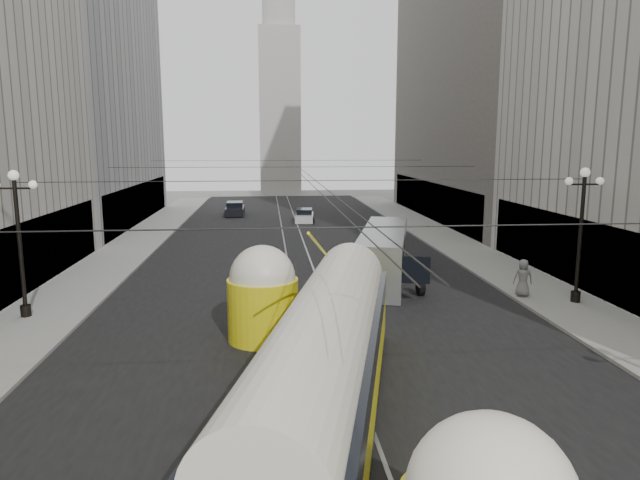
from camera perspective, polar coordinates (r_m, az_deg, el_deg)
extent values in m
cube|color=black|center=(40.39, -2.36, -1.19)|extent=(20.00, 85.00, 0.02)
cube|color=gray|center=(44.91, -18.08, -0.46)|extent=(4.00, 72.00, 0.15)
cube|color=gray|center=(45.95, 12.53, 0.01)|extent=(4.00, 72.00, 0.15)
cube|color=gray|center=(40.36, -3.43, -1.21)|extent=(0.12, 85.00, 0.04)
cube|color=gray|center=(40.44, -1.30, -1.18)|extent=(0.12, 85.00, 0.04)
cube|color=black|center=(33.85, -26.08, -0.89)|extent=(0.10, 18.00, 3.60)
cube|color=#999999|center=(58.33, -24.11, 15.17)|extent=(12.00, 28.00, 28.00)
cube|color=black|center=(56.70, -17.56, 3.57)|extent=(0.10, 25.20, 3.60)
cube|color=black|center=(33.71, 23.22, -0.72)|extent=(0.10, 18.00, 3.60)
cube|color=#514C47|center=(59.91, 17.12, 17.34)|extent=(12.00, 32.00, 32.00)
cube|color=black|center=(57.67, 10.93, 3.94)|extent=(0.10, 28.80, 3.60)
cube|color=#B2AFA8|center=(87.24, -4.05, 12.58)|extent=(6.00, 6.00, 24.00)
cylinder|color=#B2AFA8|center=(89.04, -4.16, 21.62)|extent=(4.80, 4.80, 4.00)
cylinder|color=black|center=(27.64, -27.79, -0.79)|extent=(0.18, 0.18, 6.00)
cylinder|color=black|center=(28.22, -27.34, -6.29)|extent=(0.44, 0.44, 0.50)
cylinder|color=black|center=(27.33, -28.22, 4.58)|extent=(1.60, 0.08, 0.08)
sphere|color=white|center=(27.30, -28.31, 5.72)|extent=(0.44, 0.44, 0.44)
sphere|color=white|center=(27.04, -26.78, 4.96)|extent=(0.36, 0.36, 0.36)
cylinder|color=black|center=(29.38, 24.56, 0.02)|extent=(0.18, 0.18, 6.00)
cylinder|color=black|center=(29.93, 24.18, -5.18)|extent=(0.44, 0.44, 0.50)
cylinder|color=black|center=(29.09, 24.92, 5.07)|extent=(1.60, 0.08, 0.08)
sphere|color=white|center=(29.06, 25.00, 6.15)|extent=(0.44, 0.44, 0.44)
sphere|color=white|center=(28.71, 23.64, 5.41)|extent=(0.36, 0.36, 0.36)
sphere|color=white|center=(29.47, 26.21, 5.32)|extent=(0.36, 0.36, 0.36)
cylinder|color=black|center=(11.40, 4.74, 1.30)|extent=(25.00, 0.03, 0.03)
cylinder|color=black|center=(25.24, -0.77, 5.96)|extent=(25.00, 0.03, 0.03)
cylinder|color=black|center=(39.19, -2.39, 7.31)|extent=(25.00, 0.03, 0.03)
cylinder|color=black|center=(53.17, -3.16, 7.95)|extent=(25.00, 0.03, 0.03)
cylinder|color=black|center=(43.19, -2.65, 7.27)|extent=(0.03, 72.00, 0.03)
cylinder|color=black|center=(43.21, -2.12, 7.27)|extent=(0.03, 72.00, 0.03)
cube|color=yellow|center=(15.94, 0.52, -14.53)|extent=(6.18, 15.09, 1.80)
cube|color=black|center=(16.31, 0.51, -17.25)|extent=(6.07, 14.66, 0.32)
cube|color=black|center=(15.50, 0.52, -10.59)|extent=(6.14, 14.88, 0.90)
cylinder|color=silver|center=(15.39, 0.52, -9.48)|extent=(5.82, 14.80, 2.44)
cylinder|color=yellow|center=(22.53, -5.72, -6.93)|extent=(2.76, 2.76, 2.44)
sphere|color=silver|center=(22.19, -5.78, -3.78)|extent=(2.55, 2.55, 2.55)
cube|color=#939597|center=(32.44, 6.37, -1.38)|extent=(5.09, 11.36, 2.78)
cube|color=black|center=(32.36, 6.38, -0.57)|extent=(5.01, 10.99, 1.02)
cube|color=black|center=(27.11, 8.72, -2.94)|extent=(2.09, 0.64, 1.30)
cylinder|color=black|center=(28.87, 5.55, -4.74)|extent=(0.30, 0.93, 0.93)
cylinder|color=black|center=(29.38, 10.02, -4.59)|extent=(0.30, 0.93, 0.93)
cylinder|color=black|center=(36.03, 3.35, -1.79)|extent=(0.30, 0.93, 0.93)
cylinder|color=black|center=(36.45, 6.96, -1.72)|extent=(0.30, 0.93, 0.93)
cube|color=white|center=(55.48, -1.57, 2.26)|extent=(2.04, 4.22, 0.72)
cube|color=black|center=(55.42, -1.57, 2.79)|extent=(1.67, 2.37, 0.68)
cylinder|color=black|center=(54.09, -2.27, 1.91)|extent=(0.22, 0.58, 0.58)
cylinder|color=black|center=(54.18, -0.68, 1.93)|extent=(0.22, 0.58, 0.58)
cylinder|color=black|center=(56.83, -2.42, 2.29)|extent=(0.22, 0.58, 0.58)
cylinder|color=black|center=(56.93, -0.90, 2.31)|extent=(0.22, 0.58, 0.58)
cube|color=black|center=(61.15, -8.50, 2.91)|extent=(1.96, 4.61, 0.81)
cube|color=black|center=(61.09, -8.51, 3.44)|extent=(1.70, 2.55, 0.77)
cylinder|color=black|center=(59.68, -9.39, 2.56)|extent=(0.22, 0.65, 0.65)
cylinder|color=black|center=(59.58, -7.76, 2.59)|extent=(0.22, 0.65, 0.65)
cylinder|color=black|center=(62.77, -9.19, 2.92)|extent=(0.22, 0.65, 0.65)
cylinder|color=black|center=(62.67, -7.64, 2.95)|extent=(0.22, 0.65, 0.65)
imported|color=slate|center=(29.84, 19.64, -3.59)|extent=(1.01, 0.76, 1.85)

